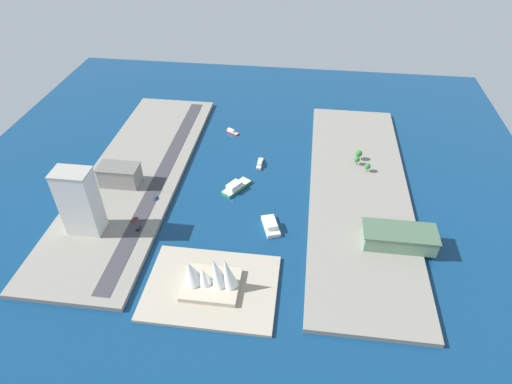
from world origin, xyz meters
name	(u,v)px	position (x,y,z in m)	size (l,w,h in m)	color
ground_plane	(244,184)	(0.00, 0.00, 0.00)	(440.00, 440.00, 0.00)	navy
quay_west	(359,192)	(-83.44, 0.00, 1.59)	(70.00, 240.00, 3.17)	gray
quay_east	(136,174)	(83.44, 0.00, 1.59)	(70.00, 240.00, 3.17)	gray
peninsula_point	(211,287)	(4.21, 97.86, 1.00)	(74.09, 54.82, 2.00)	#A89E89
road_strip	(162,175)	(62.76, 0.00, 3.25)	(10.75, 228.00, 0.15)	#38383D
ferry_green_doubledeck	(236,187)	(5.49, 6.15, 2.26)	(20.21, 25.14, 6.14)	#2D8C4C
tugboat_red	(232,132)	(21.70, -71.53, 1.28)	(12.16, 9.14, 3.46)	red
ferry_white_commuter	(271,225)	(-24.09, 43.90, 2.31)	(14.79, 22.42, 6.14)	silver
yacht_sleek_gray	(260,163)	(-8.23, -26.49, 1.49)	(4.20, 16.44, 3.81)	#999EA3
hotel_broad_white	(79,202)	(92.35, 63.29, 26.02)	(22.38, 14.78, 45.63)	silver
terminal_long_green	(399,237)	(-103.83, 51.24, 8.64)	(44.91, 19.70, 10.87)	slate
carpark_squat_concrete	(120,175)	(88.90, 13.87, 10.67)	(29.16, 16.26, 14.93)	gray
hatchback_blue	(155,198)	(58.85, 28.29, 4.10)	(1.93, 4.26, 1.60)	black
pickup_red	(134,218)	(66.01, 50.81, 4.05)	(1.82, 4.30, 1.48)	black
suv_black	(138,228)	(60.00, 59.61, 4.16)	(2.04, 4.30, 1.74)	black
traffic_light_waterfront	(162,188)	(56.09, 20.55, 7.52)	(0.36, 0.36, 6.50)	black
opera_landmark	(210,276)	(4.56, 97.86, 10.36)	(33.34, 26.12, 23.63)	#BCAD93
park_tree_cluster	(361,159)	(-85.86, -33.21, 8.15)	(11.82, 20.45, 8.01)	brown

